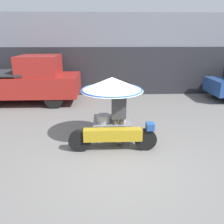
# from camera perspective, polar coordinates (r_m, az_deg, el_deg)

# --- Properties ---
(ground_plane) EXTENTS (36.00, 36.00, 0.00)m
(ground_plane) POSITION_cam_1_polar(r_m,az_deg,el_deg) (5.50, 2.28, -12.55)
(ground_plane) COLOR slate
(shopfront_building) EXTENTS (28.00, 2.06, 3.98)m
(shopfront_building) POSITION_cam_1_polar(r_m,az_deg,el_deg) (12.21, -0.39, 14.84)
(shopfront_building) COLOR gray
(shopfront_building) RESTS_ON ground
(vendor_motorcycle_cart) EXTENTS (2.33, 1.72, 1.85)m
(vendor_motorcycle_cart) POSITION_cam_1_polar(r_m,az_deg,el_deg) (5.94, 0.06, 4.46)
(vendor_motorcycle_cart) COLOR black
(vendor_motorcycle_cart) RESTS_ON ground
(vendor_person) EXTENTS (0.38, 0.22, 1.63)m
(vendor_person) POSITION_cam_1_polar(r_m,az_deg,el_deg) (5.85, 1.73, -0.63)
(vendor_person) COLOR #4C473D
(vendor_person) RESTS_ON ground
(pickup_truck) EXTENTS (4.89, 1.96, 2.12)m
(pickup_truck) POSITION_cam_1_polar(r_m,az_deg,el_deg) (10.54, -21.42, 7.57)
(pickup_truck) COLOR black
(pickup_truck) RESTS_ON ground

